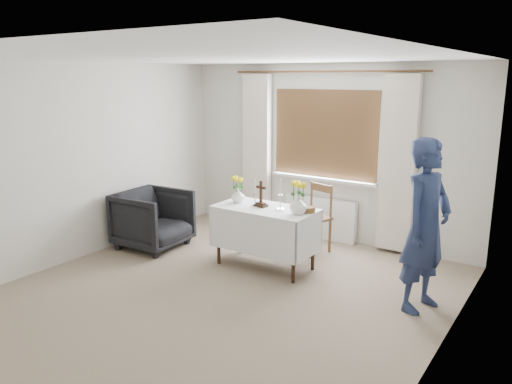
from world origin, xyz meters
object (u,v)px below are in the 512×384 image
person (426,226)px  armchair (153,219)px  wooden_cross (261,194)px  wooden_chair (311,219)px  flower_vase_right (298,205)px  flower_vase_left (238,196)px  altar_table (265,237)px

person → armchair: bearing=108.4°
person → wooden_cross: 2.00m
wooden_chair → flower_vase_right: (0.26, -0.84, 0.41)m
wooden_chair → flower_vase_left: size_ratio=5.21×
wooden_chair → person: (1.72, -0.87, 0.41)m
wooden_chair → altar_table: bearing=-86.6°
armchair → wooden_cross: wooden_cross is taller
altar_table → armchair: armchair is taller
armchair → wooden_cross: size_ratio=2.72×
flower_vase_left → altar_table: bearing=-3.5°
altar_table → wooden_cross: (-0.07, 0.01, 0.54)m
wooden_chair → wooden_cross: size_ratio=2.86×
altar_table → flower_vase_right: size_ratio=5.93×
altar_table → wooden_cross: size_ratio=3.84×
armchair → flower_vase_left: 1.36m
flower_vase_left → flower_vase_right: bearing=-3.5°
person → flower_vase_right: (-1.46, 0.03, -0.01)m
person → altar_table: bearing=103.8°
altar_table → person: person is taller
altar_table → flower_vase_right: (0.47, -0.03, 0.49)m
altar_table → wooden_chair: (0.21, 0.81, 0.08)m
altar_table → flower_vase_left: flower_vase_left is taller
flower_vase_left → flower_vase_right: flower_vase_right is taller
altar_table → flower_vase_right: 0.68m
person → wooden_cross: (-2.00, 0.07, 0.05)m
person → wooden_cross: bearing=103.6°
wooden_chair → person: person is taller
altar_table → armchair: bearing=-172.0°
wooden_cross → flower_vase_right: 0.54m
wooden_chair → wooden_cross: wooden_cross is taller
altar_table → wooden_cross: bearing=172.7°
altar_table → flower_vase_left: 0.63m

